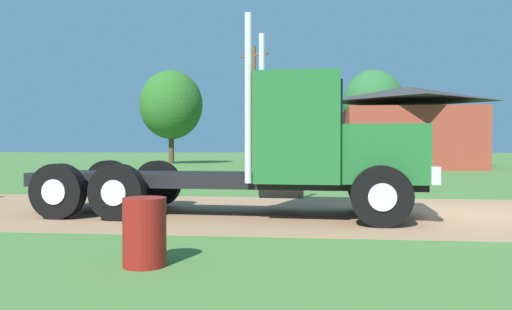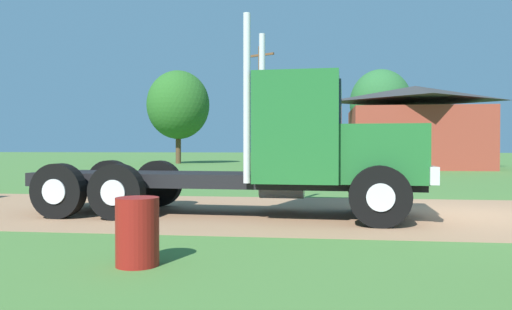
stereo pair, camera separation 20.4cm
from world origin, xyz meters
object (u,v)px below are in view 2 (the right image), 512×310
Objects in this scene: steel_barrel at (137,232)px; truck_foreground_white at (286,153)px; shed_building at (415,129)px; utility_pole_near at (260,103)px.

truck_foreground_white is at bearing 71.23° from steel_barrel.
steel_barrel is at bearing -107.07° from shed_building.
utility_pole_near is (-10.27, 0.53, 1.82)m from shed_building.
utility_pole_near is (-3.33, 23.62, 3.10)m from truck_foreground_white.
steel_barrel is 0.10× the size of utility_pole_near.
truck_foreground_white is at bearing -81.98° from utility_pole_near.
truck_foreground_white is 10.10× the size of steel_barrel.
truck_foreground_white is 4.78m from steel_barrel.
utility_pole_near is at bearing 98.02° from truck_foreground_white.
shed_building is at bearing 72.93° from steel_barrel.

